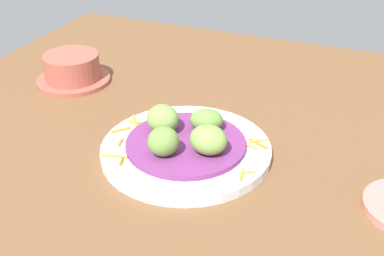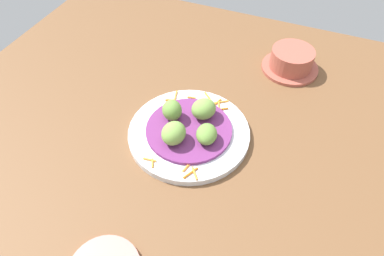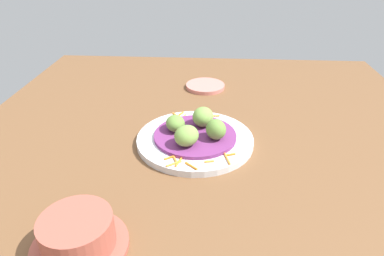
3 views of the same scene
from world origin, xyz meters
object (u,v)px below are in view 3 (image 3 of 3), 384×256
object	(u,v)px
guac_scoop_center	(203,116)
guac_scoop_back	(186,136)
guac_scoop_left	(216,129)
side_plate_small	(205,86)
terracotta_bowl	(78,235)
main_plate	(195,140)
guac_scoop_right	(175,123)

from	to	relation	value
guac_scoop_center	guac_scoop_back	size ratio (longest dim) A/B	1.02
guac_scoop_left	guac_scoop_back	distance (cm)	6.53
side_plate_small	terracotta_bowl	world-z (taller)	terracotta_bowl
guac_scoop_left	terracotta_bowl	bearing A→B (deg)	55.87
guac_scoop_center	terracotta_bowl	world-z (taller)	guac_scoop_center
main_plate	guac_scoop_back	world-z (taller)	guac_scoop_back
main_plate	terracotta_bowl	bearing A→B (deg)	63.58
main_plate	guac_scoop_left	world-z (taller)	guac_scoop_left
guac_scoop_center	guac_scoop_right	world-z (taller)	guac_scoop_center
guac_scoop_left	guac_scoop_right	size ratio (longest dim) A/B	0.88
main_plate	side_plate_small	distance (cm)	30.93
main_plate	guac_scoop_back	bearing A→B (deg)	71.12
side_plate_small	guac_scoop_center	bearing A→B (deg)	90.54
terracotta_bowl	guac_scoop_right	bearing A→B (deg)	-108.44
main_plate	side_plate_small	size ratio (longest dim) A/B	2.21
main_plate	guac_scoop_left	xyz separation A→B (cm)	(-4.37, 1.49, 3.61)
main_plate	guac_scoop_center	bearing A→B (deg)	-108.88
guac_scoop_left	side_plate_small	size ratio (longest dim) A/B	0.39
main_plate	guac_scoop_right	world-z (taller)	guac_scoop_right
guac_scoop_center	guac_scoop_left	bearing A→B (deg)	116.12
guac_scoop_left	guac_scoop_right	xyz separation A→B (cm)	(8.73, -2.99, -0.50)
guac_scoop_back	side_plate_small	distance (cm)	35.57
main_plate	guac_scoop_back	size ratio (longest dim) A/B	4.79
guac_scoop_right	terracotta_bowl	distance (cm)	32.97
guac_scoop_left	guac_scoop_right	world-z (taller)	guac_scoop_left
main_plate	guac_scoop_center	xyz separation A→B (cm)	(-1.49, -4.37, 3.57)
main_plate	guac_scoop_back	distance (cm)	5.83
guac_scoop_back	side_plate_small	xyz separation A→B (cm)	(-2.74, -35.27, -3.74)
guac_scoop_right	side_plate_small	size ratio (longest dim) A/B	0.44
guac_scoop_center	side_plate_small	size ratio (longest dim) A/B	0.47
main_plate	terracotta_bowl	world-z (taller)	terracotta_bowl
main_plate	terracotta_bowl	size ratio (longest dim) A/B	1.80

